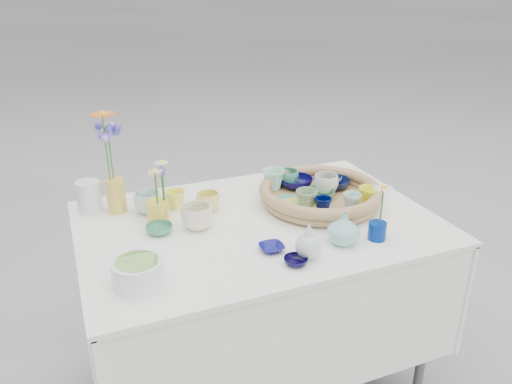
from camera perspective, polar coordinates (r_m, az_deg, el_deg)
name	(u,v)px	position (r m, az deg, el deg)	size (l,w,h in m)	color
ground	(258,382)	(2.25, 0.20, -20.90)	(80.00, 80.00, 0.00)	#A0A0A0
display_table	(258,382)	(2.25, 0.20, -20.90)	(1.26, 0.86, 0.77)	white
wicker_tray	(320,194)	(1.94, 7.35, -0.22)	(0.47, 0.47, 0.08)	brown
tray_ceramic_0	(296,182)	(2.04, 4.63, 1.10)	(0.13, 0.13, 0.04)	#090643
tray_ceramic_1	(335,183)	(2.05, 9.02, 0.99)	(0.12, 0.12, 0.04)	#0A1235
tray_ceramic_2	(368,196)	(1.92, 12.64, -0.41)	(0.07, 0.07, 0.07)	#F9FB22
tray_ceramic_3	(320,195)	(1.94, 7.32, -0.31)	(0.11, 0.11, 0.04)	#407B4F
tray_ceramic_4	(306,200)	(1.84, 5.79, -0.89)	(0.08, 0.08, 0.07)	gray
tray_ceramic_5	(289,202)	(1.87, 3.81, -1.20)	(0.09, 0.09, 0.03)	#83C5B3
tray_ceramic_6	(273,179)	(2.01, 2.00, 1.47)	(0.09, 0.09, 0.08)	#A2E8D8
tray_ceramic_7	(326,184)	(1.99, 8.00, 0.91)	(0.10, 0.10, 0.08)	silver
tray_ceramic_8	(330,179)	(2.10, 8.45, 1.42)	(0.10, 0.10, 0.03)	#7AC8DC
tray_ceramic_9	(323,205)	(1.83, 7.66, -1.49)	(0.06, 0.06, 0.06)	#000940
tray_ceramic_10	(299,207)	(1.84, 4.93, -1.68)	(0.11, 0.11, 0.03)	#E5CF57
tray_ceramic_11	(352,202)	(1.86, 10.88, -1.11)	(0.07, 0.07, 0.06)	#9FD4BD
tray_ceramic_12	(288,178)	(2.04, 3.68, 1.58)	(0.09, 0.09, 0.07)	#3A8B69
loose_ceramic_0	(175,199)	(1.91, -9.19, -0.83)	(0.08, 0.08, 0.07)	#F6EC45
loose_ceramic_1	(208,202)	(1.88, -5.49, -1.11)	(0.09, 0.09, 0.07)	#E5D663
loose_ceramic_2	(159,229)	(1.75, -11.01, -4.19)	(0.09, 0.09, 0.03)	#39825F
loose_ceramic_3	(197,217)	(1.74, -6.78, -2.88)	(0.11, 0.11, 0.09)	beige
loose_ceramic_4	(272,248)	(1.61, 1.79, -6.39)	(0.08, 0.08, 0.02)	navy
loose_ceramic_5	(148,203)	(1.89, -12.24, -1.21)	(0.10, 0.10, 0.08)	silver
loose_ceramic_6	(296,261)	(1.54, 4.56, -7.87)	(0.07, 0.07, 0.02)	black
fluted_bowl	(138,273)	(1.47, -13.33, -8.96)	(0.15, 0.15, 0.08)	white
bud_vase_paleblue	(308,240)	(1.56, 6.02, -5.44)	(0.08, 0.08, 0.13)	silver
bud_vase_seafoam	(343,228)	(1.66, 9.97, -4.10)	(0.11, 0.11, 0.11)	#80C2B9
bud_vase_cobalt	(377,231)	(1.72, 13.68, -4.33)	(0.06, 0.06, 0.06)	navy
single_daisy	(382,205)	(1.69, 14.18, -1.49)	(0.08, 0.08, 0.14)	white
tall_vase_yellow	(116,196)	(1.92, -15.68, -0.42)	(0.07, 0.07, 0.13)	gold
gerbera	(106,148)	(1.85, -16.75, 4.79)	(0.10, 0.10, 0.27)	orange
hydrangea	(111,156)	(1.87, -16.26, 3.96)	(0.07, 0.07, 0.24)	#4848BC
white_pitcher	(89,197)	(1.95, -18.57, -0.51)	(0.13, 0.09, 0.12)	silver
daisy_cup	(158,212)	(1.81, -11.16, -2.21)	(0.08, 0.08, 0.08)	yellow
daisy_posy	(159,182)	(1.76, -11.06, 1.15)	(0.08, 0.08, 0.15)	silver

